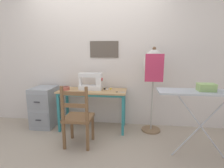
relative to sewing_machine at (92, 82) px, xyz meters
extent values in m
plane|color=tan|center=(0.01, -0.27, -0.85)|extent=(14.00, 14.00, 0.00)
cube|color=silver|center=(0.01, 0.28, 0.43)|extent=(10.00, 0.05, 2.55)
cube|color=brown|center=(0.18, 0.24, 0.56)|extent=(0.52, 0.02, 0.29)
cube|color=tan|center=(0.01, -0.03, -0.15)|extent=(1.18, 0.48, 0.02)
cube|color=teal|center=(0.01, -0.23, -0.18)|extent=(1.10, 0.03, 0.04)
cube|color=teal|center=(-0.54, -0.23, -0.51)|extent=(0.04, 0.04, 0.69)
cube|color=teal|center=(0.56, -0.23, -0.51)|extent=(0.04, 0.04, 0.69)
cube|color=teal|center=(-0.54, 0.17, -0.51)|extent=(0.04, 0.04, 0.69)
cube|color=teal|center=(0.56, 0.17, -0.51)|extent=(0.04, 0.04, 0.69)
cube|color=white|center=(-0.02, 0.00, -0.10)|extent=(0.39, 0.18, 0.08)
cube|color=white|center=(0.13, 0.00, 0.05)|extent=(0.09, 0.15, 0.22)
cube|color=white|center=(-0.05, 0.00, 0.12)|extent=(0.35, 0.13, 0.07)
cube|color=white|center=(-0.20, 0.00, 0.01)|extent=(0.04, 0.10, 0.15)
cylinder|color=#B22D2D|center=(0.18, 0.00, 0.05)|extent=(0.02, 0.06, 0.06)
cylinder|color=#99999E|center=(0.13, 0.00, 0.17)|extent=(0.01, 0.01, 0.02)
cylinder|color=#B25647|center=(-0.46, -0.08, -0.11)|extent=(0.15, 0.15, 0.06)
cylinder|color=brown|center=(-0.46, -0.08, -0.08)|extent=(0.12, 0.12, 0.01)
cube|color=silver|center=(0.53, -0.12, -0.14)|extent=(0.12, 0.02, 0.00)
cube|color=silver|center=(0.53, -0.14, -0.14)|extent=(0.12, 0.03, 0.00)
torus|color=black|center=(0.45, -0.13, -0.14)|extent=(0.03, 0.03, 0.01)
torus|color=black|center=(0.45, -0.13, -0.14)|extent=(0.03, 0.03, 0.01)
cylinder|color=black|center=(0.22, 0.03, -0.12)|extent=(0.03, 0.03, 0.04)
cylinder|color=beige|center=(0.22, 0.03, -0.10)|extent=(0.04, 0.04, 0.00)
cylinder|color=beige|center=(0.22, 0.03, -0.14)|extent=(0.04, 0.04, 0.00)
cylinder|color=silver|center=(0.27, 0.03, -0.12)|extent=(0.04, 0.04, 0.04)
cylinder|color=beige|center=(0.27, 0.03, -0.10)|extent=(0.04, 0.04, 0.00)
cylinder|color=beige|center=(0.27, 0.03, -0.14)|extent=(0.04, 0.04, 0.00)
cylinder|color=yellow|center=(0.33, 0.05, -0.12)|extent=(0.03, 0.03, 0.04)
cylinder|color=beige|center=(0.33, 0.05, -0.10)|extent=(0.04, 0.04, 0.00)
cylinder|color=beige|center=(0.33, 0.05, -0.14)|extent=(0.04, 0.04, 0.00)
cube|color=brown|center=(-0.07, -0.59, -0.43)|extent=(0.40, 0.38, 0.04)
cube|color=brown|center=(-0.24, -0.43, -0.65)|extent=(0.04, 0.04, 0.40)
cube|color=brown|center=(0.10, -0.43, -0.65)|extent=(0.04, 0.04, 0.40)
cube|color=brown|center=(-0.24, -0.75, -0.65)|extent=(0.04, 0.04, 0.40)
cube|color=brown|center=(0.10, -0.75, -0.65)|extent=(0.04, 0.04, 0.40)
cube|color=brown|center=(-0.24, -0.75, -0.17)|extent=(0.04, 0.04, 0.48)
cube|color=brown|center=(0.10, -0.75, -0.17)|extent=(0.04, 0.04, 0.48)
cube|color=brown|center=(-0.07, -0.75, -0.03)|extent=(0.34, 0.02, 0.06)
cube|color=brown|center=(-0.07, -0.75, -0.20)|extent=(0.34, 0.02, 0.06)
cube|color=#93999E|center=(-0.90, -0.02, -0.48)|extent=(0.39, 0.47, 0.73)
cube|color=gray|center=(-0.90, -0.26, -0.32)|extent=(0.36, 0.01, 0.26)
cube|color=#333338|center=(-0.90, -0.27, -0.32)|extent=(0.10, 0.01, 0.02)
cube|color=gray|center=(-0.90, -0.26, -0.64)|extent=(0.36, 0.01, 0.26)
cube|color=#333338|center=(-0.90, -0.27, -0.64)|extent=(0.10, 0.01, 0.02)
cylinder|color=#846647|center=(1.04, 0.00, -0.83)|extent=(0.32, 0.32, 0.03)
cylinder|color=#ADA89E|center=(1.04, 0.00, -0.35)|extent=(0.03, 0.03, 0.93)
ellipsoid|color=beige|center=(1.04, 0.00, 0.29)|extent=(0.34, 0.25, 0.52)
sphere|color=brown|center=(1.04, 0.00, 0.57)|extent=(0.06, 0.06, 0.06)
cube|color=#C63356|center=(1.04, -0.13, 0.27)|extent=(0.29, 0.01, 0.44)
cube|color=#ADB2B7|center=(1.59, -0.72, 0.03)|extent=(1.12, 0.33, 0.02)
cylinder|color=#B7B7BC|center=(1.59, -0.72, -0.41)|extent=(0.69, 0.02, 0.88)
cylinder|color=#B7B7BC|center=(1.59, -0.72, -0.41)|extent=(0.69, 0.02, 0.88)
cube|color=#8EB266|center=(1.61, -0.71, 0.09)|extent=(0.20, 0.14, 0.09)
cube|color=#9DC470|center=(1.61, -0.71, 0.13)|extent=(0.21, 0.15, 0.01)
camera|label=1|loc=(0.71, -2.94, 0.53)|focal=28.00mm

